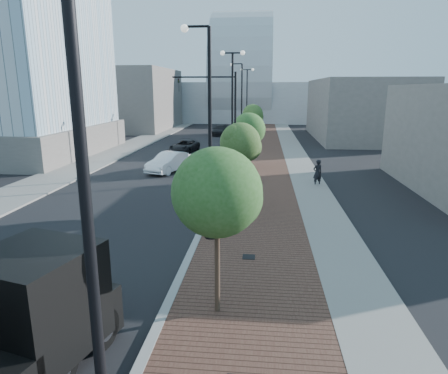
# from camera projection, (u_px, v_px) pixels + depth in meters

# --- Properties ---
(sidewalk) EXTENTS (7.00, 140.00, 0.12)m
(sidewalk) POSITION_uv_depth(u_px,v_px,m) (269.00, 147.00, 46.63)
(sidewalk) COLOR #4C2D23
(sidewalk) RESTS_ON ground
(concrete_strip) EXTENTS (2.40, 140.00, 0.13)m
(concrete_strip) POSITION_uv_depth(u_px,v_px,m) (292.00, 147.00, 46.37)
(concrete_strip) COLOR slate
(concrete_strip) RESTS_ON ground
(curb) EXTENTS (0.30, 140.00, 0.14)m
(curb) POSITION_uv_depth(u_px,v_px,m) (239.00, 146.00, 46.97)
(curb) COLOR gray
(curb) RESTS_ON ground
(west_sidewalk) EXTENTS (4.00, 140.00, 0.12)m
(west_sidewalk) POSITION_uv_depth(u_px,v_px,m) (133.00, 145.00, 48.23)
(west_sidewalk) COLOR slate
(west_sidewalk) RESTS_ON ground
(white_sedan) EXTENTS (3.24, 5.17, 1.61)m
(white_sedan) POSITION_uv_depth(u_px,v_px,m) (169.00, 162.00, 32.65)
(white_sedan) COLOR white
(white_sedan) RESTS_ON ground
(dark_car_mid) EXTENTS (3.00, 5.01, 1.30)m
(dark_car_mid) POSITION_uv_depth(u_px,v_px,m) (184.00, 146.00, 42.95)
(dark_car_mid) COLOR black
(dark_car_mid) RESTS_ON ground
(dark_car_far) EXTENTS (3.22, 5.36, 1.45)m
(dark_car_far) POSITION_uv_depth(u_px,v_px,m) (220.00, 130.00, 58.87)
(dark_car_far) COLOR black
(dark_car_far) RESTS_ON ground
(pedestrian) EXTENTS (0.82, 0.70, 1.91)m
(pedestrian) POSITION_uv_depth(u_px,v_px,m) (317.00, 173.00, 27.72)
(pedestrian) COLOR black
(pedestrian) RESTS_ON ground
(streetlight_0) EXTENTS (1.72, 0.56, 9.28)m
(streetlight_0) POSITION_uv_depth(u_px,v_px,m) (88.00, 233.00, 5.21)
(streetlight_0) COLOR black
(streetlight_0) RESTS_ON ground
(streetlight_1) EXTENTS (1.44, 0.56, 9.21)m
(streetlight_1) POSITION_uv_depth(u_px,v_px,m) (208.00, 145.00, 16.92)
(streetlight_1) COLOR black
(streetlight_1) RESTS_ON ground
(streetlight_2) EXTENTS (1.72, 0.56, 9.28)m
(streetlight_2) POSITION_uv_depth(u_px,v_px,m) (232.00, 116.00, 28.38)
(streetlight_2) COLOR black
(streetlight_2) RESTS_ON ground
(streetlight_3) EXTENTS (1.44, 0.56, 9.21)m
(streetlight_3) POSITION_uv_depth(u_px,v_px,m) (241.00, 113.00, 40.10)
(streetlight_3) COLOR black
(streetlight_3) RESTS_ON ground
(streetlight_4) EXTENTS (1.72, 0.56, 9.28)m
(streetlight_4) POSITION_uv_depth(u_px,v_px,m) (247.00, 104.00, 51.56)
(streetlight_4) COLOR black
(streetlight_4) RESTS_ON ground
(traffic_mast) EXTENTS (5.09, 0.20, 8.00)m
(traffic_mast) POSITION_uv_depth(u_px,v_px,m) (224.00, 111.00, 31.33)
(traffic_mast) COLOR black
(traffic_mast) RESTS_ON ground
(tree_0) EXTENTS (2.61, 2.60, 5.13)m
(tree_0) POSITION_uv_depth(u_px,v_px,m) (219.00, 193.00, 11.16)
(tree_0) COLOR #382619
(tree_0) RESTS_ON ground
(tree_1) EXTENTS (2.33, 2.28, 4.91)m
(tree_1) POSITION_uv_depth(u_px,v_px,m) (241.00, 143.00, 21.80)
(tree_1) COLOR #382619
(tree_1) RESTS_ON ground
(tree_2) EXTENTS (2.85, 2.85, 4.77)m
(tree_2) POSITION_uv_depth(u_px,v_px,m) (249.00, 130.00, 33.49)
(tree_2) COLOR #382619
(tree_2) RESTS_ON ground
(tree_3) EXTENTS (2.41, 2.36, 5.04)m
(tree_3) POSITION_uv_depth(u_px,v_px,m) (253.00, 115.00, 44.96)
(tree_3) COLOR #382619
(tree_3) RESTS_ON ground
(tower_podium) EXTENTS (19.00, 19.00, 3.00)m
(tower_podium) POSITION_uv_depth(u_px,v_px,m) (6.00, 140.00, 41.22)
(tower_podium) COLOR #615B57
(tower_podium) RESTS_ON ground
(convention_center) EXTENTS (50.00, 30.00, 50.00)m
(convention_center) POSITION_uv_depth(u_px,v_px,m) (243.00, 92.00, 89.18)
(convention_center) COLOR #9FA5A9
(convention_center) RESTS_ON ground
(commercial_block_nw) EXTENTS (14.00, 20.00, 10.00)m
(commercial_block_nw) POSITION_uv_depth(u_px,v_px,m) (129.00, 99.00, 67.03)
(commercial_block_nw) COLOR #645F5A
(commercial_block_nw) RESTS_ON ground
(commercial_block_ne) EXTENTS (12.00, 22.00, 8.00)m
(commercial_block_ne) POSITION_uv_depth(u_px,v_px,m) (360.00, 109.00, 54.13)
(commercial_block_ne) COLOR #645E5A
(commercial_block_ne) RESTS_ON ground
(utility_cover_1) EXTENTS (0.50, 0.50, 0.02)m
(utility_cover_1) POSITION_uv_depth(u_px,v_px,m) (249.00, 257.00, 15.82)
(utility_cover_1) COLOR black
(utility_cover_1) RESTS_ON sidewalk
(utility_cover_2) EXTENTS (0.50, 0.50, 0.02)m
(utility_cover_2) POSITION_uv_depth(u_px,v_px,m) (255.00, 190.00, 26.44)
(utility_cover_2) COLOR black
(utility_cover_2) RESTS_ON sidewalk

